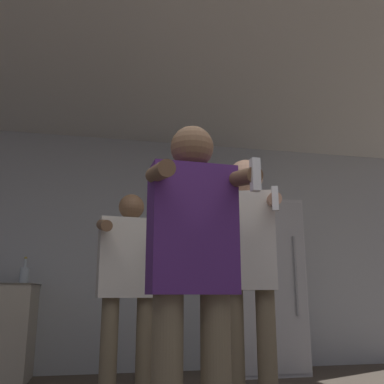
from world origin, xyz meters
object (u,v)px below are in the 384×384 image
bottle_green_wine (24,275)px  person_man_side (248,261)px  person_woman_foreground (192,268)px  person_spectator_back (129,276)px  refrigerator (262,285)px

bottle_green_wine → person_man_side: size_ratio=0.16×
person_woman_foreground → person_spectator_back: 1.29m
bottle_green_wine → person_woman_foreground: bearing=-66.4°
bottle_green_wine → person_man_side: bearing=-50.1°
person_woman_foreground → person_spectator_back: size_ratio=1.04×
person_woman_foreground → person_man_side: person_man_side is taller
refrigerator → person_spectator_back: refrigerator is taller
bottle_green_wine → person_man_side: 2.54m
bottle_green_wine → person_spectator_back: size_ratio=0.17×
refrigerator → bottle_green_wine: bearing=178.8°
refrigerator → person_man_side: 2.06m
refrigerator → person_spectator_back: bearing=-140.1°
person_man_side → bottle_green_wine: bearing=129.9°
refrigerator → person_man_side: size_ratio=1.08×
person_spectator_back → person_man_side: bearing=-42.2°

